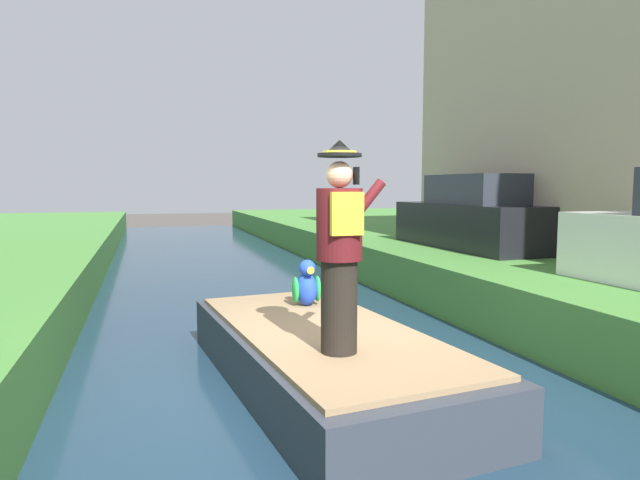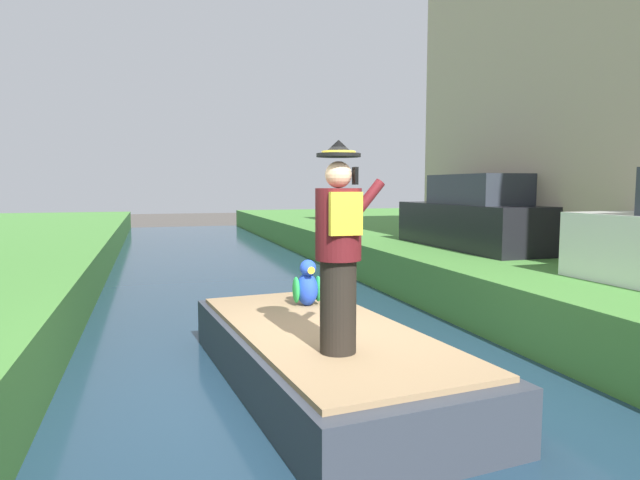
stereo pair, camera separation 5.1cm
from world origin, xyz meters
The scene contains 6 objects.
ground_plane centered at (0.00, 0.00, 0.00)m, with size 80.00×80.00×0.00m, color #4C4742.
canal_water centered at (0.00, 0.00, 0.05)m, with size 5.27×48.00×0.10m, color #1E384C.
boat centered at (0.00, 0.36, 0.40)m, with size 2.21×4.36×0.61m.
person_pirate centered at (-0.12, -0.49, 1.64)m, with size 0.61×0.42×1.85m.
parrot_plush centered at (0.14, 1.43, 0.95)m, with size 0.36×0.34×0.57m.
parked_car_dark centered at (4.83, 4.92, 1.53)m, with size 1.72×4.01×1.50m.
Camera 1 is at (-1.71, -4.94, 2.17)m, focal length 30.89 mm.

